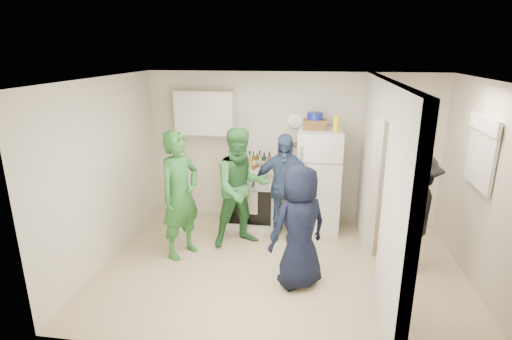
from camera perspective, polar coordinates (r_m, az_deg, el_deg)
The scene contains 36 objects.
floor at distance 5.58m, azimuth 3.61°, elevation -13.78°, with size 4.80×4.80×0.00m, color #CCB490.
wall_back at distance 6.68m, azimuth 5.06°, elevation 3.08°, with size 4.80×4.80×0.00m, color silver.
wall_front at distance 3.49m, azimuth 1.55°, elevation -10.33°, with size 4.80×4.80×0.00m, color silver.
wall_left at distance 5.75m, azimuth -20.72°, elevation -0.31°, with size 3.40×3.40×0.00m, color silver.
wall_right at distance 5.44m, azimuth 29.99°, elevation -2.48°, with size 3.40×3.40×0.00m, color silver.
ceiling at distance 4.80m, azimuth 4.17°, elevation 12.77°, with size 4.80×4.80×0.00m, color white.
partition_pier_back at distance 6.15m, azimuth 15.94°, elevation 1.25°, with size 0.12×1.20×2.50m, color silver.
partition_pier_front at distance 4.10m, azimuth 19.64°, elevation -7.05°, with size 0.12×1.20×2.50m, color silver.
partition_header at distance 4.88m, azimuth 18.51°, elevation 9.66°, with size 0.12×1.00×0.40m, color silver.
stove at distance 6.66m, azimuth -0.52°, elevation -3.82°, with size 0.81×0.67×0.97m, color white.
upper_cabinet at distance 6.62m, azimuth -7.21°, elevation 8.17°, with size 0.95×0.34×0.70m, color silver.
fridge at distance 6.45m, azimuth 8.92°, elevation -1.53°, with size 0.68×0.66×1.65m, color white.
wicker_basket at distance 6.27m, azimuth 8.37°, elevation 6.47°, with size 0.35×0.25×0.15m, color brown.
blue_bowl at distance 6.25m, azimuth 8.42°, elevation 7.64°, with size 0.24×0.24×0.11m, color navy.
yellow_cup_stack_top at distance 6.12m, azimuth 11.40°, elevation 6.53°, with size 0.09×0.09×0.25m, color yellow.
wall_clock at distance 6.57m, azimuth 5.59°, elevation 6.84°, with size 0.22×0.22×0.03m, color white.
spice_shelf at distance 6.61m, azimuth 5.06°, elevation 3.82°, with size 0.35×0.08×0.03m, color olive.
nook_window at distance 5.51m, azimuth 29.69°, elevation 2.14°, with size 0.03×0.70×0.80m, color black.
nook_window_frame at distance 5.50m, azimuth 29.54°, elevation 2.15°, with size 0.04×0.76×0.86m, color white.
nook_valance at distance 5.43m, azimuth 29.83°, elevation 5.73°, with size 0.04×0.82×0.18m, color white.
yellow_cup_stack_stove at distance 6.28m, azimuth -1.92°, elevation 0.72°, with size 0.09×0.09×0.25m, color orange.
red_cup at distance 6.27m, azimuth 1.17°, elevation 0.07°, with size 0.09×0.09×0.12m, color #BB0C0E.
person_green_left at distance 5.63m, azimuth -10.78°, elevation -3.53°, with size 0.66×0.43×1.81m, color #2A6A2D.
person_green_center at distance 5.85m, azimuth -2.08°, elevation -2.58°, with size 0.86×0.67×1.78m, color #33763C.
person_denim at distance 6.07m, azimuth 3.91°, elevation -2.46°, with size 0.98×0.41×1.67m, color navy.
person_navy at distance 4.90m, azimuth 6.24°, elevation -8.17°, with size 0.76×0.49×1.55m, color black.
person_nook at distance 5.61m, azimuth 21.62°, elevation -5.65°, with size 1.04×0.60×1.61m, color black.
bottle_a at distance 6.62m, azimuth -2.88°, elevation 1.85°, with size 0.08×0.08×0.31m, color brown.
bottle_b at distance 6.43m, azimuth -2.20°, elevation 1.30°, with size 0.07×0.07×0.29m, color #194C22.
bottle_c at distance 6.61m, azimuth -0.89°, elevation 1.63°, with size 0.08×0.08×0.27m, color silver.
bottle_d at distance 6.43m, azimuth -0.35°, elevation 1.33°, with size 0.06×0.06×0.30m, color brown.
bottle_e at distance 6.63m, azimuth 0.53°, elevation 1.68°, with size 0.07×0.07×0.27m, color #939AA3.
bottle_f at distance 6.45m, azimuth 1.17°, elevation 1.30°, with size 0.08×0.08×0.28m, color black.
bottle_g at distance 6.55m, azimuth 1.91°, elevation 1.47°, with size 0.07×0.07×0.26m, color #8F5D2F.
bottle_h at distance 6.40m, azimuth -3.36°, elevation 0.99°, with size 0.06×0.06×0.24m, color #A0A6AB.
bottle_i at distance 6.56m, azimuth 0.15°, elevation 1.41°, with size 0.06×0.06×0.24m, color #5A3F0F.
Camera 1 is at (0.36, -4.78, 2.85)m, focal length 28.00 mm.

